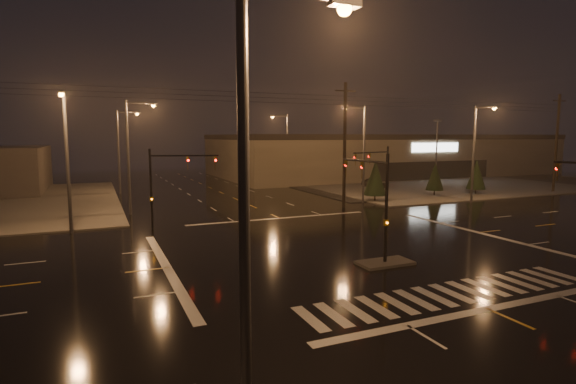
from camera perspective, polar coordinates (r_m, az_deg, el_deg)
ground at (r=28.52m, az=7.49°, el=-7.00°), size 140.00×140.00×0.00m
sidewalk_ne at (r=69.94m, az=16.02°, el=1.18°), size 36.00×36.00×0.12m
median_island at (r=25.28m, az=12.20°, el=-8.77°), size 3.00×1.60×0.15m
crosswalk at (r=21.63m, az=20.08°, el=-11.98°), size 15.00×2.60×0.01m
stop_bar_near at (r=20.32m, az=24.06°, el=-13.41°), size 16.00×0.50×0.01m
stop_bar_far at (r=38.16m, az=-1.03°, el=-3.35°), size 16.00×0.50×0.01m
parking_lot at (r=71.76m, az=20.12°, el=1.15°), size 50.00×24.00×0.08m
retail_building at (r=85.41m, az=11.88°, el=4.87°), size 60.20×28.30×7.20m
signal_mast_median at (r=25.29m, az=11.19°, el=-0.22°), size 0.25×4.59×6.00m
signal_mast_ne at (r=41.48m, az=11.66°, el=2.62°), size 4.84×1.86×6.00m
signal_mast_nw at (r=34.31m, az=-15.31°, el=1.62°), size 4.84×1.86×6.00m
streetlight_0 at (r=9.30m, az=-3.78°, el=0.24°), size 2.77×0.32×10.00m
streetlight_1 at (r=41.83m, az=-19.24°, el=5.17°), size 2.77×0.32×10.00m
streetlight_2 at (r=57.79m, az=-20.44°, el=5.54°), size 2.77×0.32×10.00m
streetlight_3 at (r=47.18m, az=9.30°, el=5.64°), size 2.77×0.32×10.00m
streetlight_4 at (r=64.92m, az=-0.32°, el=6.10°), size 2.77×0.32×10.00m
streetlight_5 at (r=34.94m, az=-26.31°, el=4.54°), size 0.32×2.77×10.00m
streetlight_6 at (r=50.35m, az=22.80°, el=5.27°), size 0.32×2.77×10.00m
utility_pole_1 at (r=43.80m, az=7.21°, el=6.01°), size 2.20×0.32×12.00m
utility_pole_2 at (r=64.46m, az=30.94°, el=5.39°), size 2.20×0.32×12.00m
conifer_0 at (r=48.52m, az=11.02°, el=1.80°), size 2.38×2.38×4.41m
conifer_1 at (r=54.79m, az=18.16°, el=1.88°), size 2.03×2.03×3.87m
conifer_2 at (r=57.74m, az=22.80°, el=2.08°), size 2.22×2.22×4.17m
car_parked at (r=61.50m, az=10.86°, el=1.13°), size 1.92×4.05×1.34m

